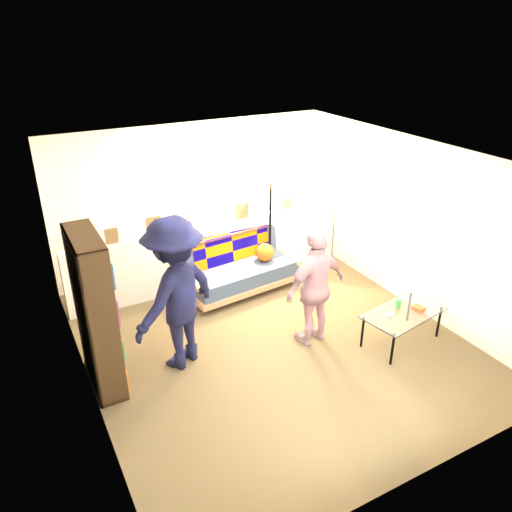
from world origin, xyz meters
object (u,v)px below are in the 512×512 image
at_px(floor_lamp, 270,207).
at_px(person_right, 315,287).
at_px(futon_sofa, 240,268).
at_px(coffee_table, 403,314).
at_px(bookshelf, 96,318).
at_px(person_left, 176,294).

height_order(floor_lamp, person_right, floor_lamp).
bearing_deg(futon_sofa, coffee_table, -62.01).
distance_m(futon_sofa, bookshelf, 2.71).
height_order(futon_sofa, floor_lamp, floor_lamp).
bearing_deg(futon_sofa, bookshelf, -152.42).
height_order(bookshelf, coffee_table, bookshelf).
bearing_deg(person_left, floor_lamp, -172.12).
height_order(futon_sofa, coffee_table, futon_sofa).
xyz_separation_m(futon_sofa, bookshelf, (-2.36, -1.23, 0.50)).
height_order(bookshelf, floor_lamp, bookshelf).
bearing_deg(futon_sofa, person_left, -138.40).
height_order(person_left, person_right, person_left).
height_order(futon_sofa, person_right, person_right).
distance_m(floor_lamp, person_right, 2.00).
height_order(coffee_table, person_right, person_right).
bearing_deg(person_left, bookshelf, -31.89).
xyz_separation_m(futon_sofa, person_right, (0.22, -1.69, 0.43)).
xyz_separation_m(bookshelf, coffee_table, (3.55, -1.02, -0.44)).
xyz_separation_m(floor_lamp, person_left, (-2.12, -1.52, -0.21)).
relative_size(bookshelf, person_left, 0.97).
bearing_deg(person_left, futon_sofa, -166.26).
relative_size(futon_sofa, floor_lamp, 1.13).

